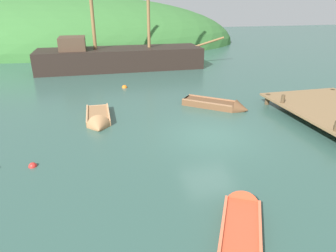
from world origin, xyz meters
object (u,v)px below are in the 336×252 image
Objects in this scene: buoy_red at (33,166)px; rowboat_near_dock at (241,220)px; buoy_orange at (125,88)px; sailing_ship at (119,61)px; rowboat_outer_left at (98,120)px; rowboat_outer_right at (219,106)px.

rowboat_near_dock is at bearing -36.87° from buoy_red.
buoy_red is 11.49m from buoy_orange.
sailing_ship is 5.16× the size of rowboat_outer_left.
buoy_orange is at bearing 170.34° from rowboat_outer_right.
sailing_ship is 6.78m from buoy_orange.
buoy_orange is (-0.28, -6.74, -0.71)m from sailing_ship.
buoy_orange reaches higher than buoy_red.
sailing_ship is at bearing 150.39° from rowboat_outer_right.
buoy_red is (-2.57, -4.09, -0.09)m from rowboat_outer_left.
rowboat_near_dock is at bearing -68.95° from rowboat_outer_right.
sailing_ship reaches higher than buoy_orange.
sailing_ship is at bearing 87.64° from buoy_orange.
rowboat_outer_left reaches higher than rowboat_near_dock.
buoy_red is 0.81× the size of buoy_orange.
buoy_red is at bearing -105.51° from sailing_ship.
buoy_orange is (4.60, 10.52, 0.00)m from buoy_red.
buoy_orange is (2.04, 6.44, -0.09)m from rowboat_outer_left.
buoy_red is (-6.33, 4.75, -0.08)m from rowboat_near_dock.
rowboat_outer_right is at bearing -69.29° from sailing_ship.
sailing_ship reaches higher than rowboat_near_dock.
rowboat_outer_left is 1.01× the size of rowboat_near_dock.
rowboat_outer_right is 10.65m from buoy_red.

